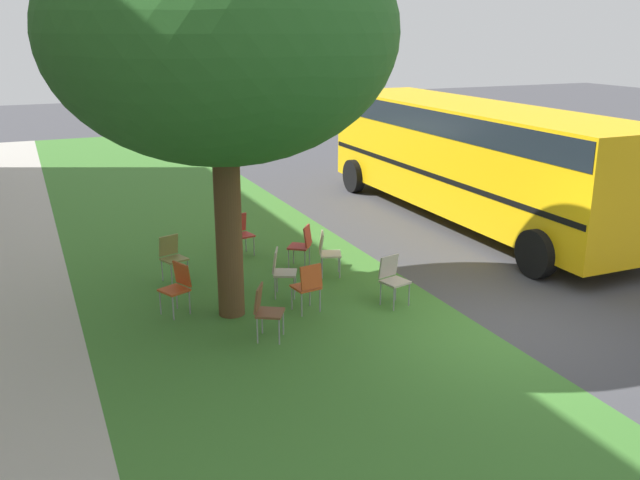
% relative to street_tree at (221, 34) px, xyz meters
% --- Properties ---
extents(ground, '(80.00, 80.00, 0.00)m').
position_rel_street_tree_xyz_m(ground, '(-2.36, -3.79, -4.57)').
color(ground, '#424247').
extents(grass_verge, '(48.00, 6.00, 0.01)m').
position_rel_street_tree_xyz_m(grass_verge, '(-2.36, -0.59, -4.57)').
color(grass_verge, '#3D752D').
rests_on(grass_verge, ground).
extents(street_tree, '(5.40, 5.40, 6.59)m').
position_rel_street_tree_xyz_m(street_tree, '(0.00, 0.00, 0.00)').
color(street_tree, brown).
rests_on(street_tree, ground).
extents(chair_0, '(0.50, 0.50, 0.88)m').
position_rel_street_tree_xyz_m(chair_0, '(3.05, -1.11, -4.06)').
color(chair_0, '#B7332D').
rests_on(chair_0, ground).
extents(chair_1, '(0.51, 0.50, 0.88)m').
position_rel_street_tree_xyz_m(chair_1, '(-0.70, -2.70, -4.06)').
color(chair_1, '#ADA393').
rests_on(chair_1, ground).
extents(chair_2, '(0.55, 0.55, 0.88)m').
position_rel_street_tree_xyz_m(chair_2, '(0.39, 0.82, -4.06)').
color(chair_2, '#C64C1E').
rests_on(chair_2, ground).
extents(chair_3, '(0.57, 0.57, 0.88)m').
position_rel_street_tree_xyz_m(chair_3, '(-1.17, -0.21, -4.06)').
color(chair_3, brown).
rests_on(chair_3, ground).
extents(chair_4, '(0.54, 0.54, 0.88)m').
position_rel_street_tree_xyz_m(chair_4, '(1.11, -2.26, -4.06)').
color(chair_4, beige).
rests_on(chair_4, ground).
extents(chair_5, '(0.53, 0.53, 0.88)m').
position_rel_street_tree_xyz_m(chair_5, '(2.05, 0.56, -4.06)').
color(chair_5, olive).
rests_on(chair_5, ground).
extents(chair_6, '(0.48, 0.47, 0.88)m').
position_rel_street_tree_xyz_m(chair_6, '(-0.46, -1.21, -4.06)').
color(chair_6, '#C64C1E').
rests_on(chair_6, ground).
extents(chair_7, '(0.55, 0.56, 0.88)m').
position_rel_street_tree_xyz_m(chair_7, '(0.44, -1.06, -4.06)').
color(chair_7, '#ADA393').
rests_on(chair_7, ground).
extents(chair_8, '(0.58, 0.58, 0.88)m').
position_rel_street_tree_xyz_m(chair_8, '(1.73, -2.00, -4.06)').
color(chair_8, '#B7332D').
rests_on(chair_8, ground).
extents(school_bus, '(10.40, 2.80, 2.88)m').
position_rel_street_tree_xyz_m(school_bus, '(3.41, -7.20, -2.81)').
color(school_bus, yellow).
rests_on(school_bus, ground).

